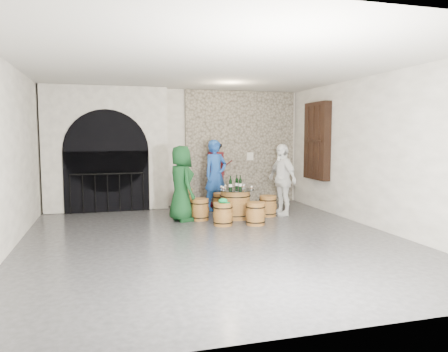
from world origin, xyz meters
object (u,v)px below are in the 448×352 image
object	(u,v)px
person_green	(181,183)
side_barrel	(185,201)
barrel_stool_left	(200,209)
barrel_stool_near_right	(255,214)
person_blue	(216,175)
wine_bottle_right	(237,183)
barrel_stool_right	(268,206)
wine_bottle_center	(240,184)
person_white	(282,180)
barrel_stool_far	(221,203)
barrel_stool_near_left	(223,214)
barrel_table	(235,204)
corking_press	(216,170)
wine_bottle_left	(231,184)

from	to	relation	value
person_green	side_barrel	world-z (taller)	person_green
barrel_stool_left	barrel_stool_near_right	bearing A→B (deg)	-39.12
person_blue	wine_bottle_right	world-z (taller)	person_blue
barrel_stool_right	person_green	size ratio (longest dim) A/B	0.29
person_green	wine_bottle_center	bearing A→B (deg)	-107.49
person_white	barrel_stool_right	bearing A→B (deg)	-98.24
barrel_stool_far	barrel_stool_near_right	size ratio (longest dim) A/B	1.00
wine_bottle_right	barrel_stool_right	bearing A→B (deg)	-5.43
barrel_stool_near_left	person_white	world-z (taller)	person_white
barrel_stool_far	person_white	world-z (taller)	person_white
barrel_table	corking_press	xyz separation A→B (m)	(-0.01, 1.78, 0.65)
barrel_stool_far	wine_bottle_center	world-z (taller)	wine_bottle_center
barrel_stool_right	person_white	distance (m)	0.73
barrel_stool_far	person_green	distance (m)	1.52
barrel_stool_left	wine_bottle_right	world-z (taller)	wine_bottle_right
barrel_table	person_green	size ratio (longest dim) A/B	0.51
person_white	wine_bottle_left	bearing A→B (deg)	-96.83
barrel_stool_near_left	person_green	world-z (taller)	person_green
barrel_stool_left	side_barrel	world-z (taller)	side_barrel
barrel_stool_far	person_white	distance (m)	1.65
barrel_stool_right	wine_bottle_center	size ratio (longest dim) A/B	1.52
barrel_stool_near_right	wine_bottle_center	world-z (taller)	wine_bottle_center
barrel_stool_near_left	barrel_stool_left	bearing A→B (deg)	115.87
barrel_stool_near_left	barrel_stool_right	bearing A→B (deg)	29.17
barrel_stool_near_left	person_green	xyz separation A→B (m)	(-0.78, 0.74, 0.61)
barrel_stool_far	wine_bottle_left	xyz separation A→B (m)	(-0.02, -0.88, 0.57)
barrel_stool_far	person_white	xyz separation A→B (m)	(1.33, -0.75, 0.63)
side_barrel	corking_press	world-z (taller)	corking_press
barrel_stool_near_left	side_barrel	world-z (taller)	side_barrel
barrel_table	wine_bottle_right	size ratio (longest dim) A/B	2.72
barrel_stool_right	person_blue	xyz separation A→B (m)	(-1.01, 1.14, 0.67)
person_blue	barrel_stool_near_right	bearing A→B (deg)	-100.74
person_green	wine_bottle_right	distance (m)	1.35
barrel_stool_right	corking_press	distance (m)	2.06
barrel_stool_far	corking_press	size ratio (longest dim) A/B	0.29
barrel_table	wine_bottle_right	bearing A→B (deg)	59.28
barrel_stool_left	wine_bottle_right	size ratio (longest dim) A/B	1.52
barrel_stool_near_left	corking_press	xyz separation A→B (m)	(0.48, 2.47, 0.75)
wine_bottle_center	wine_bottle_right	world-z (taller)	same
barrel_table	wine_bottle_left	size ratio (longest dim) A/B	2.72
side_barrel	person_blue	bearing A→B (deg)	4.89
barrel_stool_left	barrel_stool_far	size ratio (longest dim) A/B	1.00
barrel_table	side_barrel	bearing A→B (deg)	131.73
barrel_stool_right	person_green	bearing A→B (deg)	179.97
side_barrel	person_white	bearing A→B (deg)	-25.18
wine_bottle_left	side_barrel	xyz separation A→B (m)	(-0.87, 1.17, -0.52)
barrel_stool_far	barrel_stool_near_left	world-z (taller)	same
barrel_table	side_barrel	distance (m)	1.51
barrel_stool_near_right	person_green	size ratio (longest dim) A/B	0.29
barrel_stool_far	person_blue	xyz separation A→B (m)	(-0.05, 0.36, 0.67)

